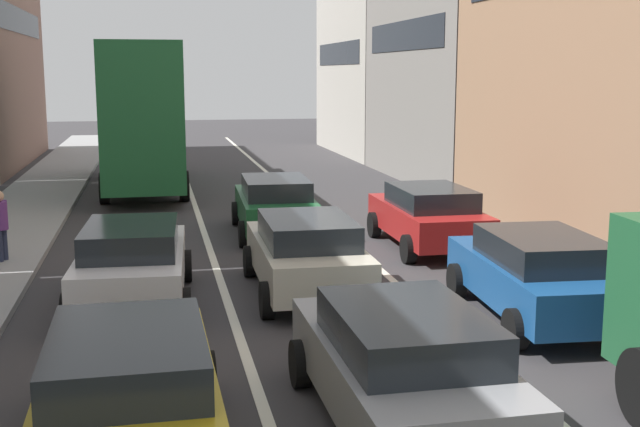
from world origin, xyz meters
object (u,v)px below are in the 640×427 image
sedan_left_lane_third (132,261)px  coupe_centre_lane_fourth (275,204)px  bus_mid_queue_primary (142,110)px  pedestrian_near_kerb (0,224)px  hatchback_centre_lane_third (306,253)px  sedan_right_lane_behind_truck (538,274)px  wagon_left_lane_second (129,392)px  sedan_centre_lane_second (402,364)px  wagon_right_lane_far (428,215)px

sedan_left_lane_third → coupe_centre_lane_fourth: 6.77m
bus_mid_queue_primary → pedestrian_near_kerb: (-2.94, -11.47, -1.88)m
hatchback_centre_lane_third → pedestrian_near_kerb: (-6.01, 3.43, 0.15)m
sedan_left_lane_third → coupe_centre_lane_fourth: bearing=-27.8°
hatchback_centre_lane_third → pedestrian_near_kerb: pedestrian_near_kerb is taller
sedan_right_lane_behind_truck → wagon_left_lane_second: bearing=124.1°
bus_mid_queue_primary → pedestrian_near_kerb: bearing=165.4°
sedan_left_lane_third → sedan_right_lane_behind_truck: 7.07m
sedan_centre_lane_second → bus_mid_queue_primary: bearing=7.9°
coupe_centre_lane_fourth → bus_mid_queue_primary: (-3.34, 9.15, 2.03)m
sedan_centre_lane_second → hatchback_centre_lane_third: 6.01m
pedestrian_near_kerb → sedan_right_lane_behind_truck: bearing=-9.3°
coupe_centre_lane_fourth → wagon_right_lane_far: bearing=-123.1°
wagon_left_lane_second → wagon_right_lane_far: bearing=-35.4°
wagon_left_lane_second → sedan_left_lane_third: 6.16m
hatchback_centre_lane_third → wagon_right_lane_far: (3.59, 3.39, 0.00)m
wagon_right_lane_far → sedan_right_lane_behind_truck: bearing=179.8°
sedan_right_lane_behind_truck → pedestrian_near_kerb: size_ratio=2.66×
pedestrian_near_kerb → bus_mid_queue_primary: bearing=97.8°
wagon_left_lane_second → bus_mid_queue_primary: (0.02, 21.12, 2.03)m
wagon_left_lane_second → coupe_centre_lane_fourth: (3.37, 11.98, 0.00)m
wagon_right_lane_far → hatchback_centre_lane_third: bearing=134.0°
sedan_centre_lane_second → wagon_right_lane_far: (3.59, 9.40, 0.00)m
wagon_left_lane_second → pedestrian_near_kerb: size_ratio=2.60×
sedan_centre_lane_second → pedestrian_near_kerb: bearing=32.1°
sedan_centre_lane_second → hatchback_centre_lane_third: same height
wagon_right_lane_far → sedan_left_lane_third: bearing=117.7°
sedan_left_lane_third → bus_mid_queue_primary: 15.11m
sedan_centre_lane_second → wagon_left_lane_second: size_ratio=1.00×
wagon_left_lane_second → sedan_centre_lane_second: bearing=-86.6°
hatchback_centre_lane_third → bus_mid_queue_primary: (-3.06, 14.90, 2.03)m
wagon_left_lane_second → wagon_right_lane_far: (6.67, 9.62, 0.00)m
hatchback_centre_lane_third → sedan_left_lane_third: same height
wagon_left_lane_second → coupe_centre_lane_fourth: size_ratio=0.99×
sedan_right_lane_behind_truck → sedan_centre_lane_second: bearing=139.9°
sedan_right_lane_behind_truck → wagon_right_lane_far: (0.08, 5.77, 0.00)m
wagon_left_lane_second → sedan_left_lane_third: same height
wagon_right_lane_far → pedestrian_near_kerb: size_ratio=2.60×
sedan_right_lane_behind_truck → bus_mid_queue_primary: bus_mid_queue_primary is taller
sedan_left_lane_third → pedestrian_near_kerb: size_ratio=2.64×
sedan_left_lane_third → bus_mid_queue_primary: (0.12, 14.97, 2.03)m
wagon_right_lane_far → pedestrian_near_kerb: 9.59m
pedestrian_near_kerb → wagon_right_lane_far: bearing=21.9°
sedan_left_lane_third → sedan_right_lane_behind_truck: bearing=-106.1°
wagon_right_lane_far → bus_mid_queue_primary: bus_mid_queue_primary is taller
sedan_left_lane_third → wagon_right_lane_far: bearing=-60.0°
hatchback_centre_lane_third → sedan_right_lane_behind_truck: same height
wagon_left_lane_second → wagon_right_lane_far: 11.71m
hatchback_centre_lane_third → bus_mid_queue_primary: bus_mid_queue_primary is taller
hatchback_centre_lane_third → sedan_left_lane_third: (-3.18, -0.07, 0.00)m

